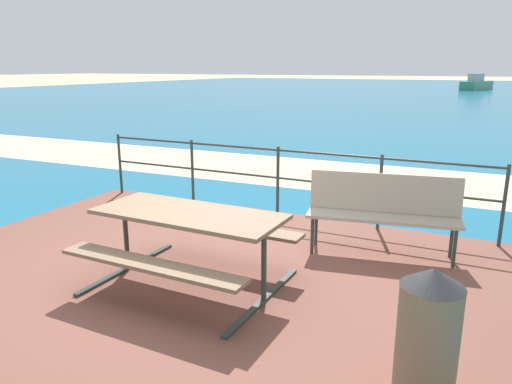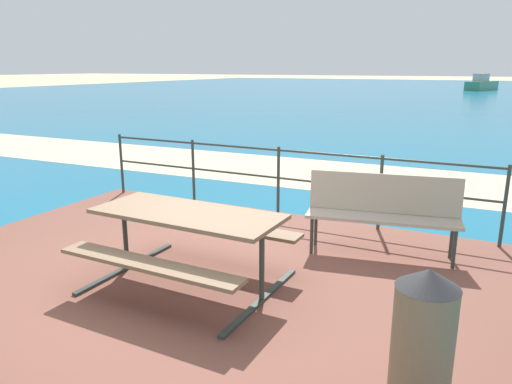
{
  "view_description": "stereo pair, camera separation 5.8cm",
  "coord_description": "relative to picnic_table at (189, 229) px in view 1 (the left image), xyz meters",
  "views": [
    {
      "loc": [
        2.68,
        -3.81,
        2.19
      ],
      "look_at": [
        0.04,
        1.64,
        0.61
      ],
      "focal_mm": 33.7,
      "sensor_mm": 36.0,
      "label": 1
    },
    {
      "loc": [
        2.73,
        -3.79,
        2.19
      ],
      "look_at": [
        0.04,
        1.64,
        0.61
      ],
      "focal_mm": 33.7,
      "sensor_mm": 36.0,
      "label": 2
    }
  ],
  "objects": [
    {
      "name": "boat_near",
      "position": [
        1.08,
        48.39,
        -0.09
      ],
      "size": [
        2.88,
        5.55,
        1.56
      ],
      "rotation": [
        0.0,
        0.0,
        1.26
      ],
      "color": "#338466",
      "rests_on": "sea_water"
    },
    {
      "name": "park_bench",
      "position": [
        1.54,
        1.69,
        -0.03
      ],
      "size": [
        1.76,
        0.71,
        0.93
      ],
      "rotation": [
        0.0,
        0.0,
        0.18
      ],
      "color": "tan",
      "rests_on": "patio_paving"
    },
    {
      "name": "picnic_table",
      "position": [
        0.0,
        0.0,
        0.0
      ],
      "size": [
        1.9,
        1.51,
        0.76
      ],
      "rotation": [
        0.0,
        0.0,
        -0.02
      ],
      "color": "#7A6047",
      "rests_on": "patio_paving"
    },
    {
      "name": "trash_bin",
      "position": [
        2.34,
        -0.86,
        -0.11
      ],
      "size": [
        0.39,
        0.39,
        0.95
      ],
      "color": "#726047",
      "rests_on": "patio_paving"
    },
    {
      "name": "railing_fence",
      "position": [
        -0.14,
        2.54,
        0.06
      ],
      "size": [
        5.94,
        0.04,
        1.02
      ],
      "color": "#2D3833",
      "rests_on": "patio_paving"
    },
    {
      "name": "ground_plane",
      "position": [
        -0.14,
        0.08,
        -0.65
      ],
      "size": [
        240.0,
        240.0,
        0.0
      ],
      "primitive_type": "plane",
      "color": "tan"
    },
    {
      "name": "beach_strip",
      "position": [
        -0.14,
        5.75,
        -0.64
      ],
      "size": [
        54.06,
        4.28,
        0.01
      ],
      "primitive_type": "cube",
      "rotation": [
        0.0,
        0.0,
        0.03
      ],
      "color": "beige",
      "rests_on": "ground"
    },
    {
      "name": "sea_water",
      "position": [
        -0.14,
        40.08,
        -0.64
      ],
      "size": [
        90.0,
        90.0,
        0.01
      ],
      "primitive_type": "cube",
      "color": "#196B8E",
      "rests_on": "ground"
    },
    {
      "name": "patio_paving",
      "position": [
        -0.14,
        0.08,
        -0.62
      ],
      "size": [
        6.4,
        5.2,
        0.06
      ],
      "primitive_type": "cube",
      "color": "brown",
      "rests_on": "ground"
    }
  ]
}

